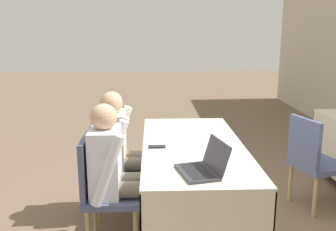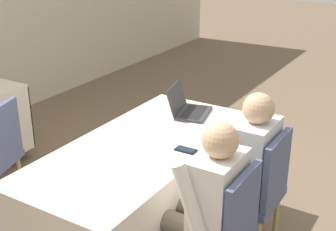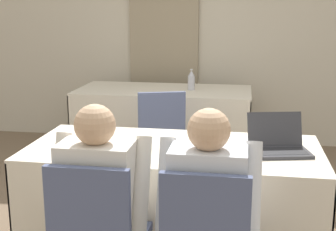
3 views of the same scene
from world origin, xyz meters
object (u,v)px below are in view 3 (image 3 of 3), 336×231
(cell_phone, at_px, (177,162))
(water_bottle, at_px, (191,81))
(person_white_shirt, at_px, (208,205))
(person_checkered_shirt, at_px, (102,198))
(laptop, at_px, (279,145))
(chair_far_spare, at_px, (160,134))

(cell_phone, bearing_deg, water_bottle, 94.07)
(water_bottle, xyz_separation_m, person_white_shirt, (0.40, -2.66, -0.19))
(person_checkered_shirt, bearing_deg, cell_phone, -136.65)
(laptop, xyz_separation_m, cell_phone, (-0.57, -0.30, -0.04))
(water_bottle, height_order, person_white_shirt, person_white_shirt)
(cell_phone, xyz_separation_m, person_checkered_shirt, (-0.34, -0.32, -0.10))
(water_bottle, bearing_deg, chair_far_spare, -101.48)
(chair_far_spare, distance_m, person_checkered_shirt, 1.81)
(person_checkered_shirt, relative_size, person_white_shirt, 1.00)
(chair_far_spare, distance_m, person_white_shirt, 1.90)
(laptop, xyz_separation_m, chair_far_spare, (-0.94, 1.18, -0.30))
(person_checkered_shirt, bearing_deg, person_white_shirt, -180.00)
(chair_far_spare, bearing_deg, person_white_shirt, 90.16)
(cell_phone, height_order, person_checkered_shirt, person_checkered_shirt)
(laptop, xyz_separation_m, person_white_shirt, (-0.37, -0.62, -0.14))
(chair_far_spare, bearing_deg, cell_phone, 86.58)
(cell_phone, height_order, water_bottle, water_bottle)
(water_bottle, xyz_separation_m, person_checkered_shirt, (-0.14, -2.66, -0.19))
(person_checkered_shirt, bearing_deg, laptop, -145.73)
(person_checkered_shirt, bearing_deg, water_bottle, -93.06)
(chair_far_spare, relative_size, person_checkered_shirt, 0.78)
(laptop, height_order, chair_far_spare, laptop)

